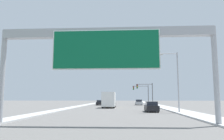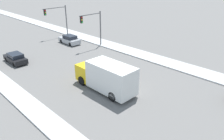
{
  "view_description": "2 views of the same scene",
  "coord_description": "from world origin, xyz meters",
  "views": [
    {
      "loc": [
        1.42,
        1.45,
        2.04
      ],
      "look_at": [
        0.0,
        25.82,
        5.13
      ],
      "focal_mm": 35.0,
      "sensor_mm": 36.0,
      "label": 1
    },
    {
      "loc": [
        -15.71,
        31.01,
        11.37
      ],
      "look_at": [
        -1.88,
        44.86,
        2.67
      ],
      "focal_mm": 35.0,
      "sensor_mm": 36.0,
      "label": 2
    }
  ],
  "objects": [
    {
      "name": "sidewalk_right",
      "position": [
        9.5,
        60.0,
        0.07
      ],
      "size": [
        3.0,
        120.0,
        0.15
      ],
      "color": "#BDBDBD",
      "rests_on": "ground"
    },
    {
      "name": "car_near_right",
      "position": [
        -5.25,
        60.37,
        0.65
      ],
      "size": [
        1.73,
        4.21,
        1.36
      ],
      "color": "black",
      "rests_on": "ground"
    },
    {
      "name": "car_near_left",
      "position": [
        5.25,
        62.56,
        0.7
      ],
      "size": [
        1.8,
        4.36,
        1.5
      ],
      "color": "#A5A8AD",
      "rests_on": "ground"
    },
    {
      "name": "truck_box_primary",
      "position": [
        -1.75,
        45.79,
        1.59
      ],
      "size": [
        2.47,
        7.24,
        3.13
      ],
      "color": "yellow",
      "rests_on": "ground"
    },
    {
      "name": "traffic_light_near_intersection",
      "position": [
        7.09,
        58.0,
        3.9
      ],
      "size": [
        4.31,
        0.32,
        5.76
      ],
      "color": "#4C4C4F",
      "rests_on": "ground"
    },
    {
      "name": "traffic_light_mid_block",
      "position": [
        6.87,
        68.0,
        3.95
      ],
      "size": [
        4.9,
        0.32,
        5.77
      ],
      "color": "#4C4C4F",
      "rests_on": "ground"
    }
  ]
}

